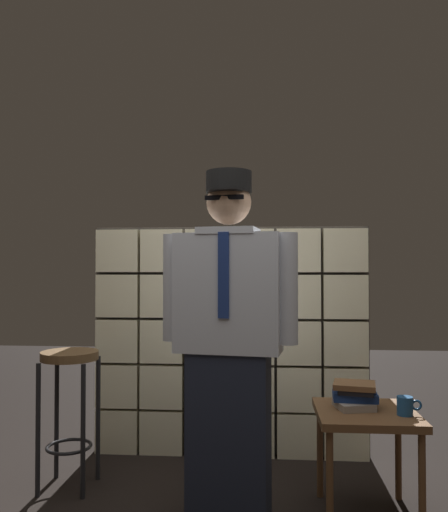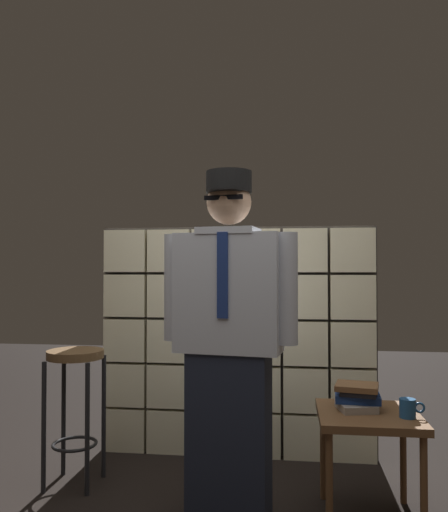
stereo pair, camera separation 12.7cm
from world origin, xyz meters
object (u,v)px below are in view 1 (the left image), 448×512
(standing_person, at_px, (229,337))
(bar_stool, at_px, (69,386))
(book_stack, at_px, (355,395))
(side_table, at_px, (366,425))
(coffee_mug, at_px, (406,406))

(standing_person, relative_size, bar_stool, 2.24)
(standing_person, distance_m, book_stack, 0.76)
(side_table, distance_m, book_stack, 0.16)
(bar_stool, relative_size, side_table, 1.46)
(standing_person, height_order, book_stack, standing_person)
(book_stack, bearing_deg, side_table, -40.69)
(bar_stool, relative_size, coffee_mug, 6.42)
(standing_person, height_order, side_table, standing_person)
(side_table, height_order, coffee_mug, coffee_mug)
(bar_stool, height_order, side_table, bar_stool)
(side_table, bearing_deg, bar_stool, 172.57)
(bar_stool, relative_size, book_stack, 3.22)
(standing_person, distance_m, coffee_mug, 0.97)
(standing_person, xyz_separation_m, side_table, (0.72, 0.10, -0.47))
(book_stack, distance_m, coffee_mug, 0.27)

